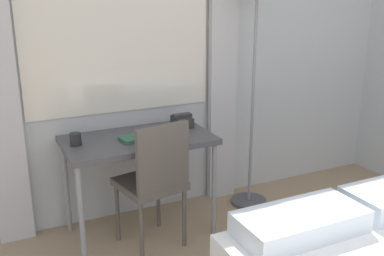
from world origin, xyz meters
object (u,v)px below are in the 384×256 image
telephone (182,121)px  desk_chair (155,177)px  mug (76,139)px  desk (138,147)px  book (138,137)px

telephone → desk_chair: bearing=-135.8°
mug → desk_chair: bearing=-30.5°
desk → mug: mug is taller
desk → mug: bearing=176.8°
desk → mug: 0.44m
desk → mug: size_ratio=12.35×
desk_chair → mug: bearing=139.2°
telephone → mug: (-0.81, -0.09, -0.00)m
desk → book: 0.09m
book → telephone: bearing=20.8°
book → mug: 0.42m
desk_chair → desk: bearing=85.7°
desk → book: book is taller
mug → desk: bearing=-3.2°
desk_chair → telephone: size_ratio=5.40×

